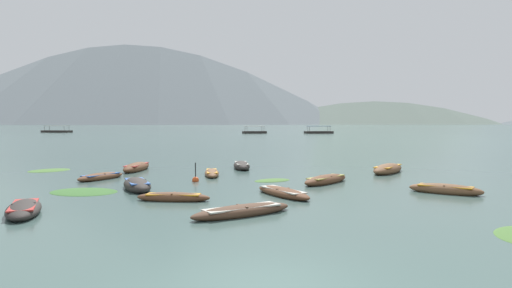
{
  "coord_description": "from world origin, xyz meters",
  "views": [
    {
      "loc": [
        -0.17,
        -8.71,
        3.26
      ],
      "look_at": [
        -0.87,
        51.77,
        0.37
      ],
      "focal_mm": 30.94,
      "sensor_mm": 36.0,
      "label": 1
    }
  ],
  "objects_px": {
    "rowboat_11": "(242,166)",
    "rowboat_6": "(173,197)",
    "rowboat_9": "(101,177)",
    "rowboat_10": "(242,211)",
    "ferry_2": "(57,131)",
    "rowboat_3": "(24,209)",
    "rowboat_8": "(445,189)",
    "rowboat_7": "(388,169)",
    "rowboat_5": "(283,192)",
    "mooring_buoy": "(196,180)",
    "rowboat_4": "(326,180)",
    "rowboat_0": "(137,185)",
    "ferry_0": "(319,132)",
    "ferry_1": "(255,132)",
    "rowboat_1": "(212,173)",
    "rowboat_2": "(137,167)"
  },
  "relations": [
    {
      "from": "rowboat_3",
      "to": "ferry_2",
      "type": "xyz_separation_m",
      "value": [
        -61.81,
        135.09,
        0.28
      ]
    },
    {
      "from": "rowboat_3",
      "to": "ferry_0",
      "type": "xyz_separation_m",
      "value": [
        26.46,
        121.78,
        0.28
      ]
    },
    {
      "from": "rowboat_0",
      "to": "ferry_1",
      "type": "xyz_separation_m",
      "value": [
        4.05,
        116.11,
        0.24
      ]
    },
    {
      "from": "rowboat_7",
      "to": "rowboat_1",
      "type": "bearing_deg",
      "value": -171.04
    },
    {
      "from": "rowboat_2",
      "to": "rowboat_7",
      "type": "distance_m",
      "value": 16.98
    },
    {
      "from": "rowboat_6",
      "to": "rowboat_9",
      "type": "relative_size",
      "value": 0.93
    },
    {
      "from": "ferry_2",
      "to": "ferry_1",
      "type": "bearing_deg",
      "value": -10.85
    },
    {
      "from": "rowboat_10",
      "to": "ferry_2",
      "type": "bearing_deg",
      "value": 117.26
    },
    {
      "from": "rowboat_5",
      "to": "rowboat_7",
      "type": "bearing_deg",
      "value": 51.8
    },
    {
      "from": "rowboat_7",
      "to": "rowboat_10",
      "type": "height_order",
      "value": "rowboat_7"
    },
    {
      "from": "rowboat_6",
      "to": "mooring_buoy",
      "type": "bearing_deg",
      "value": 89.76
    },
    {
      "from": "rowboat_3",
      "to": "ferry_2",
      "type": "distance_m",
      "value": 148.56
    },
    {
      "from": "ferry_2",
      "to": "rowboat_5",
      "type": "bearing_deg",
      "value": -61.44
    },
    {
      "from": "rowboat_11",
      "to": "ferry_2",
      "type": "height_order",
      "value": "ferry_2"
    },
    {
      "from": "rowboat_4",
      "to": "rowboat_6",
      "type": "height_order",
      "value": "rowboat_4"
    },
    {
      "from": "rowboat_5",
      "to": "rowboat_4",
      "type": "bearing_deg",
      "value": 58.86
    },
    {
      "from": "rowboat_11",
      "to": "rowboat_5",
      "type": "bearing_deg",
      "value": -78.52
    },
    {
      "from": "rowboat_3",
      "to": "rowboat_10",
      "type": "relative_size",
      "value": 0.94
    },
    {
      "from": "ferry_2",
      "to": "rowboat_11",
      "type": "bearing_deg",
      "value": -59.99
    },
    {
      "from": "rowboat_1",
      "to": "rowboat_9",
      "type": "distance_m",
      "value": 6.53
    },
    {
      "from": "rowboat_3",
      "to": "rowboat_4",
      "type": "xyz_separation_m",
      "value": [
        12.06,
        8.29,
        0.01
      ]
    },
    {
      "from": "rowboat_10",
      "to": "mooring_buoy",
      "type": "xyz_separation_m",
      "value": [
        -2.99,
        8.94,
        -0.04
      ]
    },
    {
      "from": "rowboat_1",
      "to": "rowboat_2",
      "type": "height_order",
      "value": "rowboat_2"
    },
    {
      "from": "rowboat_0",
      "to": "rowboat_11",
      "type": "height_order",
      "value": "rowboat_0"
    },
    {
      "from": "rowboat_3",
      "to": "rowboat_8",
      "type": "relative_size",
      "value": 1.12
    },
    {
      "from": "rowboat_1",
      "to": "rowboat_5",
      "type": "xyz_separation_m",
      "value": [
        4.05,
        -7.59,
        -0.0
      ]
    },
    {
      "from": "rowboat_3",
      "to": "rowboat_8",
      "type": "height_order",
      "value": "rowboat_8"
    },
    {
      "from": "rowboat_5",
      "to": "rowboat_6",
      "type": "distance_m",
      "value": 4.85
    },
    {
      "from": "rowboat_0",
      "to": "rowboat_11",
      "type": "bearing_deg",
      "value": 64.44
    },
    {
      "from": "rowboat_0",
      "to": "rowboat_11",
      "type": "xyz_separation_m",
      "value": [
        4.71,
        9.86,
        -0.0
      ]
    },
    {
      "from": "rowboat_1",
      "to": "rowboat_11",
      "type": "height_order",
      "value": "rowboat_11"
    },
    {
      "from": "rowboat_8",
      "to": "rowboat_10",
      "type": "distance_m",
      "value": 10.48
    },
    {
      "from": "rowboat_9",
      "to": "rowboat_10",
      "type": "height_order",
      "value": "rowboat_10"
    },
    {
      "from": "rowboat_11",
      "to": "rowboat_6",
      "type": "bearing_deg",
      "value": -99.97
    },
    {
      "from": "rowboat_8",
      "to": "rowboat_11",
      "type": "distance_m",
      "value": 14.77
    },
    {
      "from": "rowboat_7",
      "to": "rowboat_9",
      "type": "height_order",
      "value": "rowboat_7"
    },
    {
      "from": "rowboat_1",
      "to": "mooring_buoy",
      "type": "relative_size",
      "value": 3.14
    },
    {
      "from": "rowboat_4",
      "to": "rowboat_6",
      "type": "bearing_deg",
      "value": -142.38
    },
    {
      "from": "rowboat_9",
      "to": "rowboat_10",
      "type": "relative_size",
      "value": 0.88
    },
    {
      "from": "rowboat_2",
      "to": "rowboat_4",
      "type": "distance_m",
      "value": 13.63
    },
    {
      "from": "rowboat_0",
      "to": "ferry_0",
      "type": "height_order",
      "value": "ferry_0"
    },
    {
      "from": "rowboat_3",
      "to": "rowboat_4",
      "type": "distance_m",
      "value": 14.63
    },
    {
      "from": "rowboat_9",
      "to": "mooring_buoy",
      "type": "relative_size",
      "value": 2.92
    },
    {
      "from": "rowboat_0",
      "to": "ferry_1",
      "type": "relative_size",
      "value": 0.49
    },
    {
      "from": "rowboat_5",
      "to": "rowboat_8",
      "type": "relative_size",
      "value": 1.16
    },
    {
      "from": "rowboat_6",
      "to": "rowboat_10",
      "type": "bearing_deg",
      "value": -43.64
    },
    {
      "from": "rowboat_6",
      "to": "ferry_0",
      "type": "bearing_deg",
      "value": 79.71
    },
    {
      "from": "rowboat_8",
      "to": "ferry_1",
      "type": "height_order",
      "value": "ferry_1"
    },
    {
      "from": "mooring_buoy",
      "to": "rowboat_2",
      "type": "bearing_deg",
      "value": 130.65
    },
    {
      "from": "rowboat_4",
      "to": "rowboat_9",
      "type": "bearing_deg",
      "value": 173.57
    }
  ]
}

